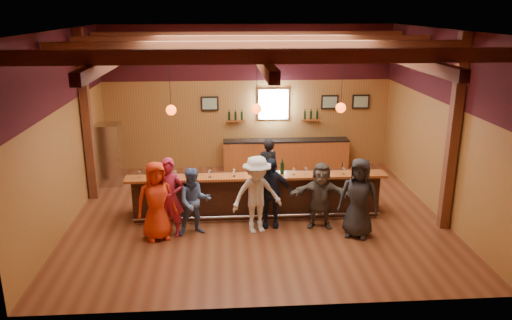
% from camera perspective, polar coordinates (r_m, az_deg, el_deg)
% --- Properties ---
extents(room, '(9.04, 9.00, 4.52)m').
position_cam_1_polar(room, '(11.74, 0.08, 8.37)').
color(room, brown).
rests_on(room, ground).
extents(bar_counter, '(6.30, 1.07, 1.11)m').
position_cam_1_polar(bar_counter, '(12.53, 0.12, -3.82)').
color(bar_counter, black).
rests_on(bar_counter, ground).
extents(back_bar_cabinet, '(4.00, 0.52, 0.95)m').
position_cam_1_polar(back_bar_cabinet, '(16.02, 3.44, 0.70)').
color(back_bar_cabinet, brown).
rests_on(back_bar_cabinet, ground).
extents(window, '(0.95, 0.09, 0.95)m').
position_cam_1_polar(window, '(15.82, 1.99, 6.38)').
color(window, silver).
rests_on(window, room).
extents(framed_pictures, '(5.35, 0.05, 0.45)m').
position_cam_1_polar(framed_pictures, '(15.92, 5.12, 6.57)').
color(framed_pictures, black).
rests_on(framed_pictures, room).
extents(wine_shelves, '(3.00, 0.18, 0.30)m').
position_cam_1_polar(wine_shelves, '(15.85, 2.00, 4.81)').
color(wine_shelves, brown).
rests_on(wine_shelves, room).
extents(pendant_lights, '(4.24, 0.24, 1.37)m').
position_cam_1_polar(pendant_lights, '(11.77, 0.10, 5.90)').
color(pendant_lights, black).
rests_on(pendant_lights, room).
extents(stainless_fridge, '(0.70, 0.70, 1.80)m').
position_cam_1_polar(stainless_fridge, '(15.06, -16.38, 0.62)').
color(stainless_fridge, silver).
rests_on(stainless_fridge, ground).
extents(customer_orange, '(1.01, 0.81, 1.80)m').
position_cam_1_polar(customer_orange, '(11.25, -11.31, -4.59)').
color(customer_orange, red).
rests_on(customer_orange, ground).
extents(customer_redvest, '(0.73, 0.54, 1.82)m').
position_cam_1_polar(customer_redvest, '(11.37, -9.85, -4.24)').
color(customer_redvest, maroon).
rests_on(customer_redvest, ground).
extents(customer_denim, '(0.87, 0.74, 1.58)m').
position_cam_1_polar(customer_denim, '(11.37, -7.07, -4.76)').
color(customer_denim, '#4C6698').
rests_on(customer_denim, ground).
extents(customer_white, '(1.32, 0.98, 1.82)m').
position_cam_1_polar(customer_white, '(11.35, 0.10, -3.99)').
color(customer_white, silver).
rests_on(customer_white, ground).
extents(customer_navy, '(1.02, 0.48, 1.69)m').
position_cam_1_polar(customer_navy, '(11.68, 1.63, -3.73)').
color(customer_navy, black).
rests_on(customer_navy, ground).
extents(customer_brown, '(1.53, 0.70, 1.59)m').
position_cam_1_polar(customer_brown, '(11.74, 7.40, -4.04)').
color(customer_brown, '#504840').
rests_on(customer_brown, ground).
extents(customer_dark, '(1.05, 0.89, 1.83)m').
position_cam_1_polar(customer_dark, '(11.38, 11.65, -4.28)').
color(customer_dark, black).
rests_on(customer_dark, ground).
extents(bartender, '(0.68, 0.52, 1.68)m').
position_cam_1_polar(bartender, '(13.34, 1.32, -1.05)').
color(bartender, black).
rests_on(bartender, ground).
extents(ice_bucket, '(0.23, 0.23, 0.25)m').
position_cam_1_polar(ice_bucket, '(12.10, 1.68, -1.01)').
color(ice_bucket, brown).
rests_on(ice_bucket, bar_counter).
extents(bottle_a, '(0.08, 0.08, 0.39)m').
position_cam_1_polar(bottle_a, '(12.09, 2.99, -0.91)').
color(bottle_a, black).
rests_on(bottle_a, bar_counter).
extents(bottle_b, '(0.08, 0.08, 0.35)m').
position_cam_1_polar(bottle_b, '(12.08, 3.05, -1.00)').
color(bottle_b, black).
rests_on(bottle_b, bar_counter).
extents(glass_a, '(0.08, 0.08, 0.17)m').
position_cam_1_polar(glass_a, '(12.12, -13.20, -1.45)').
color(glass_a, silver).
rests_on(glass_a, bar_counter).
extents(glass_b, '(0.08, 0.08, 0.18)m').
position_cam_1_polar(glass_b, '(11.97, -9.28, -1.43)').
color(glass_b, silver).
rests_on(glass_b, bar_counter).
extents(glass_c, '(0.08, 0.08, 0.18)m').
position_cam_1_polar(glass_c, '(12.02, -7.51, -1.27)').
color(glass_c, silver).
rests_on(glass_c, bar_counter).
extents(glass_d, '(0.08, 0.08, 0.19)m').
position_cam_1_polar(glass_d, '(11.91, -5.32, -1.34)').
color(glass_d, silver).
rests_on(glass_d, bar_counter).
extents(glass_e, '(0.08, 0.08, 0.19)m').
position_cam_1_polar(glass_e, '(11.92, -2.52, -1.27)').
color(glass_e, silver).
rests_on(glass_e, bar_counter).
extents(glass_f, '(0.07, 0.07, 0.17)m').
position_cam_1_polar(glass_f, '(12.07, 4.36, -1.14)').
color(glass_f, silver).
rests_on(glass_f, bar_counter).
extents(glass_g, '(0.08, 0.08, 0.19)m').
position_cam_1_polar(glass_g, '(12.09, 5.71, -1.07)').
color(glass_g, silver).
rests_on(glass_g, bar_counter).
extents(glass_h, '(0.08, 0.08, 0.18)m').
position_cam_1_polar(glass_h, '(12.25, 9.96, -1.03)').
color(glass_h, silver).
rests_on(glass_h, bar_counter).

